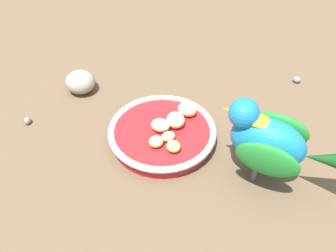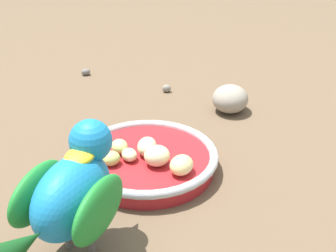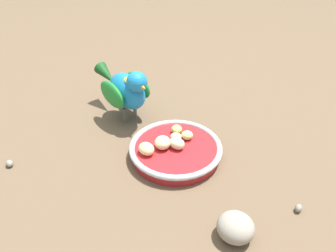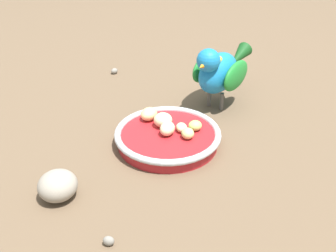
% 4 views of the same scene
% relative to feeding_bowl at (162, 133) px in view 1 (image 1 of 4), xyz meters
% --- Properties ---
extents(ground_plane, '(4.00, 4.00, 0.00)m').
position_rel_feeding_bowl_xyz_m(ground_plane, '(-0.01, 0.01, -0.02)').
color(ground_plane, brown).
extents(feeding_bowl, '(0.21, 0.21, 0.03)m').
position_rel_feeding_bowl_xyz_m(feeding_bowl, '(0.00, 0.00, 0.00)').
color(feeding_bowl, '#AD1E23').
rests_on(feeding_bowl, ground_plane).
extents(apple_piece_0, '(0.05, 0.05, 0.03)m').
position_rel_feeding_bowl_xyz_m(apple_piece_0, '(0.01, -0.07, 0.02)').
color(apple_piece_0, '#E5C67F').
rests_on(apple_piece_0, feeding_bowl).
extents(apple_piece_1, '(0.05, 0.05, 0.03)m').
position_rel_feeding_bowl_xyz_m(apple_piece_1, '(0.00, 0.00, 0.02)').
color(apple_piece_1, beige).
rests_on(apple_piece_1, feeding_bowl).
extents(apple_piece_2, '(0.03, 0.03, 0.02)m').
position_rel_feeding_bowl_xyz_m(apple_piece_2, '(-0.03, 0.03, 0.02)').
color(apple_piece_2, '#C6D17A').
rests_on(apple_piece_2, feeding_bowl).
extents(apple_piece_3, '(0.05, 0.05, 0.03)m').
position_rel_feeding_bowl_xyz_m(apple_piece_3, '(-0.00, -0.03, 0.02)').
color(apple_piece_3, beige).
rests_on(apple_piece_3, feeding_bowl).
extents(apple_piece_4, '(0.03, 0.03, 0.02)m').
position_rel_feeding_bowl_xyz_m(apple_piece_4, '(-0.03, 0.01, 0.02)').
color(apple_piece_4, beige).
rests_on(apple_piece_4, feeding_bowl).
extents(apple_piece_5, '(0.03, 0.03, 0.02)m').
position_rel_feeding_bowl_xyz_m(apple_piece_5, '(-0.05, 0.01, 0.02)').
color(apple_piece_5, '#B2CC66').
rests_on(apple_piece_5, feeding_bowl).
extents(parrot, '(0.21, 0.14, 0.15)m').
position_rel_feeding_bowl_xyz_m(parrot, '(-0.18, -0.09, 0.07)').
color(parrot, '#59544C').
rests_on(parrot, ground_plane).
extents(rock_large, '(0.09, 0.09, 0.05)m').
position_rel_feeding_bowl_xyz_m(rock_large, '(0.24, 0.06, 0.01)').
color(rock_large, gray).
rests_on(rock_large, ground_plane).
extents(pebble_1, '(0.02, 0.02, 0.01)m').
position_rel_feeding_bowl_xyz_m(pebble_1, '(-0.03, -0.37, -0.01)').
color(pebble_1, gray).
rests_on(pebble_1, ground_plane).
extents(pebble_2, '(0.02, 0.02, 0.02)m').
position_rel_feeding_bowl_xyz_m(pebble_2, '(0.20, 0.20, -0.01)').
color(pebble_2, gray).
rests_on(pebble_2, ground_plane).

